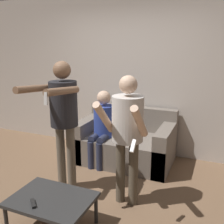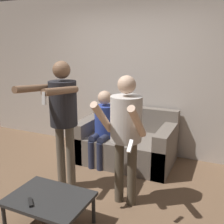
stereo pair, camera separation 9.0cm
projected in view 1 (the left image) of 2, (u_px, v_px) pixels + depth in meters
name	position (u px, v px, depth m)	size (l,w,h in m)	color
ground_plane	(80.00, 198.00, 3.28)	(14.00, 14.00, 0.00)	brown
wall_back	(129.00, 75.00, 4.52)	(6.40, 0.06, 2.70)	beige
couch	(126.00, 143.00, 4.29)	(1.51, 0.94, 0.84)	slate
person_standing_left	(63.00, 111.00, 3.23)	(0.46, 0.78, 1.68)	#6B6051
person_standing_right	(127.00, 127.00, 2.95)	(0.48, 0.63, 1.55)	brown
person_seated	(102.00, 124.00, 4.12)	(0.33, 0.54, 1.17)	#282D47
coffee_table	(52.00, 201.00, 2.66)	(0.82, 0.59, 0.36)	#2D2D2D
remote_on_table	(33.00, 203.00, 2.54)	(0.13, 0.13, 0.02)	black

